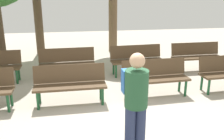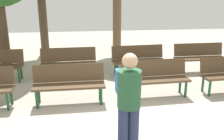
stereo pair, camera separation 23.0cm
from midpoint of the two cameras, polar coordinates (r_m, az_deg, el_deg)
The scene contains 7 objects.
ground_plane at distance 4.67m, azimuth 2.88°, elevation -14.28°, with size 24.00×24.00×0.00m, color #B2A899.
bench_r0_c1 at distance 5.73m, azimuth -10.63°, elevation -2.73°, with size 1.60×0.50×0.87m.
bench_r0_c2 at distance 6.14m, azimuth 8.73°, elevation -1.24°, with size 1.62×0.55×0.87m.
bench_r1_c1 at distance 7.39m, azimuth -11.03°, elevation 1.89°, with size 1.61×0.53×0.87m.
bench_r1_c2 at distance 7.68m, azimuth 4.74°, elevation 2.75°, with size 1.63×0.58×0.87m.
bench_r1_c3 at distance 8.44m, azimuth 17.84°, elevation 3.32°, with size 1.61×0.50×0.87m.
visitor_with_backpack at distance 3.71m, azimuth 3.52°, elevation -6.78°, with size 0.36×0.54×1.65m.
Camera 1 is at (-0.98, -3.85, 2.46)m, focal length 40.34 mm.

